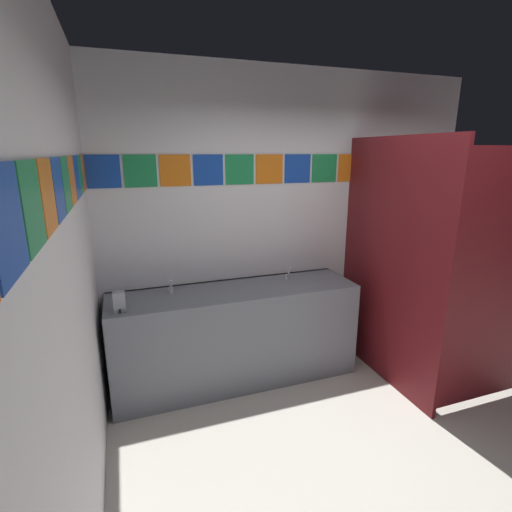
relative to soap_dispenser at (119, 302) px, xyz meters
name	(u,v)px	position (x,y,z in m)	size (l,w,h in m)	color
ground_plane	(398,468)	(1.70, -1.24, -0.97)	(8.28, 8.28, 0.00)	#B2ADA3
wall_back	(294,220)	(1.70, 0.52, 0.45)	(3.76, 0.09, 2.84)	silver
wall_side	(58,312)	(-0.22, -1.24, 0.45)	(0.09, 3.43, 2.84)	silver
vanity_counter	(236,334)	(0.98, 0.18, -0.52)	(2.22, 0.60, 0.89)	slate
faucet_left	(171,288)	(0.42, 0.27, -0.03)	(0.04, 0.10, 0.14)	silver
faucet_right	(288,275)	(1.53, 0.27, -0.03)	(0.04, 0.10, 0.14)	silver
soap_dispenser	(119,302)	(0.00, 0.00, 0.00)	(0.09, 0.09, 0.16)	gray
stall_divider	(425,270)	(2.47, -0.47, 0.14)	(0.92, 1.40, 2.22)	maroon
toilet	(409,322)	(2.91, 0.11, -0.67)	(0.39, 0.49, 0.74)	white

